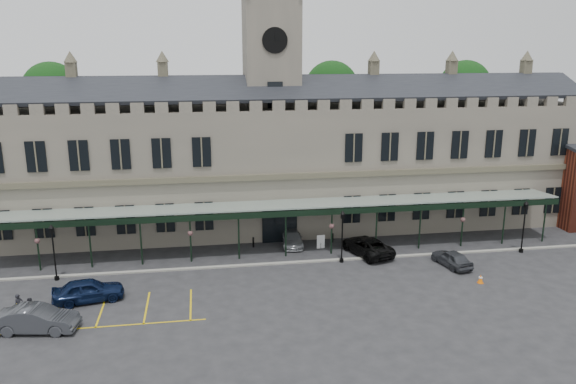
{
  "coord_description": "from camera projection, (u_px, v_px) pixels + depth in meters",
  "views": [
    {
      "loc": [
        -6.95,
        -37.55,
        17.39
      ],
      "look_at": [
        0.0,
        6.0,
        6.0
      ],
      "focal_mm": 35.0,
      "sensor_mm": 36.0,
      "label": 1
    }
  ],
  "objects": [
    {
      "name": "lamp_post_left",
      "position": [
        53.0,
        247.0,
        42.59
      ],
      "size": [
        0.43,
        0.43,
        4.5
      ],
      "color": "black",
      "rests_on": "ground"
    },
    {
      "name": "car_van",
      "position": [
        367.0,
        246.0,
        48.45
      ],
      "size": [
        4.05,
        6.01,
        1.53
      ],
      "primitive_type": "imported",
      "rotation": [
        0.0,
        0.0,
        3.44
      ],
      "color": "black",
      "rests_on": "ground"
    },
    {
      "name": "person_b",
      "position": [
        30.0,
        310.0,
        36.53
      ],
      "size": [
        1.0,
        0.95,
        1.63
      ],
      "primitive_type": "imported",
      "rotation": [
        0.0,
        0.0,
        3.71
      ],
      "color": "black",
      "rests_on": "ground"
    },
    {
      "name": "person_a",
      "position": [
        19.0,
        306.0,
        37.17
      ],
      "size": [
        0.67,
        0.68,
        1.59
      ],
      "primitive_type": "imported",
      "rotation": [
        0.0,
        0.0,
        0.81
      ],
      "color": "black",
      "rests_on": "ground"
    },
    {
      "name": "tree_behind_right",
      "position": [
        465.0,
        88.0,
        65.67
      ],
      "size": [
        6.0,
        6.0,
        16.0
      ],
      "color": "#332314",
      "rests_on": "ground"
    },
    {
      "name": "lamp_post_right",
      "position": [
        524.0,
        222.0,
        48.4
      ],
      "size": [
        0.44,
        0.44,
        4.7
      ],
      "color": "black",
      "rests_on": "ground"
    },
    {
      "name": "traffic_cone",
      "position": [
        481.0,
        279.0,
        42.6
      ],
      "size": [
        0.43,
        0.43,
        0.69
      ],
      "rotation": [
        0.0,
        0.0,
        -0.42
      ],
      "color": "orange",
      "rests_on": "ground"
    },
    {
      "name": "canopy",
      "position": [
        285.0,
        229.0,
        47.84
      ],
      "size": [
        50.0,
        4.1,
        4.3
      ],
      "color": "#8C9E93",
      "rests_on": "ground"
    },
    {
      "name": "kerb",
      "position": [
        289.0,
        263.0,
        46.55
      ],
      "size": [
        60.0,
        0.4,
        0.12
      ],
      "primitive_type": "cube",
      "color": "gray",
      "rests_on": "ground"
    },
    {
      "name": "clock_tower",
      "position": [
        271.0,
        94.0,
        53.33
      ],
      "size": [
        5.6,
        5.6,
        24.8
      ],
      "color": "#645E54",
      "rests_on": "ground"
    },
    {
      "name": "bollard_left",
      "position": [
        253.0,
        242.0,
        50.24
      ],
      "size": [
        0.16,
        0.16,
        0.92
      ],
      "primitive_type": "cylinder",
      "color": "black",
      "rests_on": "ground"
    },
    {
      "name": "lamp_post_mid",
      "position": [
        342.0,
        232.0,
        46.2
      ],
      "size": [
        0.42,
        0.42,
        4.49
      ],
      "color": "black",
      "rests_on": "ground"
    },
    {
      "name": "car_taxi",
      "position": [
        292.0,
        238.0,
        50.81
      ],
      "size": [
        2.12,
        4.52,
        1.28
      ],
      "primitive_type": "imported",
      "rotation": [
        0.0,
        0.0,
        -0.08
      ],
      "color": "gray",
      "rests_on": "ground"
    },
    {
      "name": "car_left_a",
      "position": [
        88.0,
        290.0,
        39.45
      ],
      "size": [
        5.14,
        2.87,
        1.65
      ],
      "primitive_type": "imported",
      "rotation": [
        0.0,
        0.0,
        1.77
      ],
      "color": "#0C1837",
      "rests_on": "ground"
    },
    {
      "name": "bollard_right",
      "position": [
        333.0,
        238.0,
        51.53
      ],
      "size": [
        0.15,
        0.15,
        0.85
      ],
      "primitive_type": "cylinder",
      "color": "black",
      "rests_on": "ground"
    },
    {
      "name": "car_left_b",
      "position": [
        37.0,
        319.0,
        35.23
      ],
      "size": [
        5.27,
        2.5,
        1.67
      ],
      "primitive_type": "imported",
      "rotation": [
        0.0,
        0.0,
        1.42
      ],
      "color": "#383A40",
      "rests_on": "ground"
    },
    {
      "name": "tree_behind_left",
      "position": [
        52.0,
        92.0,
        58.66
      ],
      "size": [
        6.0,
        6.0,
        16.0
      ],
      "color": "#332314",
      "rests_on": "ground"
    },
    {
      "name": "tree_behind_mid",
      "position": [
        331.0,
        89.0,
        63.23
      ],
      "size": [
        6.0,
        6.0,
        16.0
      ],
      "color": "#332314",
      "rests_on": "ground"
    },
    {
      "name": "station_building",
      "position": [
        272.0,
        162.0,
        54.9
      ],
      "size": [
        60.0,
        10.36,
        17.3
      ],
      "color": "#645E54",
      "rests_on": "ground"
    },
    {
      "name": "car_right_a",
      "position": [
        452.0,
        258.0,
        45.84
      ],
      "size": [
        2.43,
        4.22,
        1.35
      ],
      "primitive_type": "imported",
      "rotation": [
        0.0,
        0.0,
        3.37
      ],
      "color": "#383A40",
      "rests_on": "ground"
    },
    {
      "name": "ground",
      "position": [
        301.0,
        291.0,
        41.31
      ],
      "size": [
        140.0,
        140.0,
        0.0
      ],
      "primitive_type": "plane",
      "color": "#262628"
    },
    {
      "name": "sign_board",
      "position": [
        321.0,
        242.0,
        49.94
      ],
      "size": [
        0.72,
        0.11,
        1.23
      ],
      "rotation": [
        0.0,
        0.0,
        0.08
      ],
      "color": "black",
      "rests_on": "ground"
    },
    {
      "name": "parking_markings",
      "position": [
        100.0,
        314.0,
        37.74
      ],
      "size": [
        16.0,
        6.0,
        0.01
      ],
      "primitive_type": null,
      "color": "gold",
      "rests_on": "ground"
    }
  ]
}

